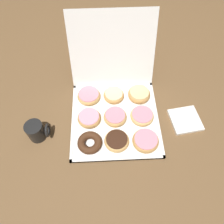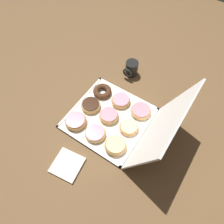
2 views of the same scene
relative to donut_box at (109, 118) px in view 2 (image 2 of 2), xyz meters
The scene contains 14 objects.
ground_plane 0.01m from the donut_box, ahead, with size 3.00×3.00×0.00m, color brown.
donut_box is the anchor object (origin of this frame).
box_lid_open 0.34m from the donut_box, 90.00° to the left, with size 0.42×0.39×0.01m, color white.
chocolate_cake_ring_donut_0 0.18m from the donut_box, 133.22° to the right, with size 0.11×0.11×0.04m.
chocolate_frosted_donut_1 0.13m from the donut_box, 89.68° to the right, with size 0.11×0.11×0.04m.
pink_frosted_donut_2 0.19m from the donut_box, 45.66° to the right, with size 0.12×0.12×0.04m.
pink_frosted_donut_3 0.13m from the donut_box, behind, with size 0.11×0.11×0.04m.
pink_frosted_donut_4 0.03m from the donut_box, 127.21° to the right, with size 0.11×0.11×0.04m.
pink_frosted_donut_5 0.13m from the donut_box, ahead, with size 0.11×0.11×0.04m.
pink_frosted_donut_6 0.19m from the donut_box, 133.76° to the left, with size 0.12×0.12×0.04m.
glazed_ring_donut_7 0.13m from the donut_box, 91.82° to the left, with size 0.11×0.11×0.03m.
glazed_ring_donut_8 0.19m from the donut_box, 44.72° to the left, with size 0.12×0.12×0.04m.
coffee_mug 0.37m from the donut_box, 169.07° to the right, with size 0.10×0.08×0.10m.
napkin_stack 0.35m from the donut_box, ahead, with size 0.14×0.14×0.01m, color white.
Camera 2 is at (0.50, 0.35, 1.06)m, focal length 34.26 mm.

